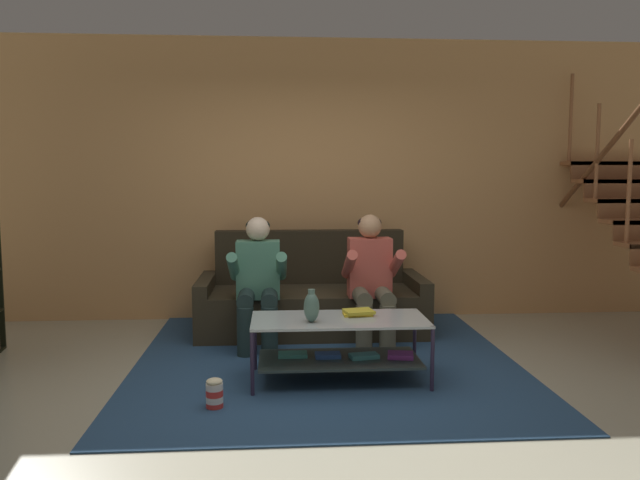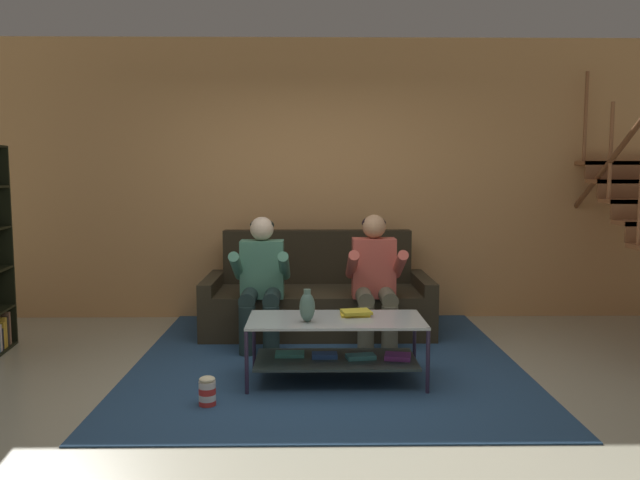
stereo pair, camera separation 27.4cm
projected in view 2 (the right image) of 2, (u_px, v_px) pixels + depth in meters
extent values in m
plane|color=#AAA78E|center=(302.00, 397.00, 4.25)|extent=(16.80, 16.80, 0.00)
cube|color=tan|center=(305.00, 180.00, 6.55)|extent=(8.40, 0.12, 2.90)
cube|color=#985B36|center=(639.00, 181.00, 6.12)|extent=(0.94, 0.29, 0.04)
cube|color=#985B36|center=(625.00, 163.00, 6.38)|extent=(0.94, 0.29, 0.04)
cube|color=brown|center=(631.00, 170.00, 6.26)|extent=(0.94, 0.02, 0.18)
cube|color=#985B36|center=(613.00, 146.00, 6.65)|extent=(0.94, 0.29, 0.04)
cube|color=brown|center=(618.00, 153.00, 6.53)|extent=(0.94, 0.02, 0.18)
cylinder|color=#985B36|center=(611.00, 151.00, 5.80)|extent=(0.04, 0.04, 0.90)
cylinder|color=#985B36|center=(586.00, 117.00, 6.33)|extent=(0.04, 0.04, 0.90)
cylinder|color=brown|center=(636.00, 128.00, 5.35)|extent=(0.05, 2.60, 1.69)
cube|color=#322B1C|center=(318.00, 311.00, 5.98)|extent=(1.88, 0.94, 0.42)
cube|color=black|center=(317.00, 256.00, 6.30)|extent=(1.88, 0.18, 0.53)
cube|color=#322B1C|center=(213.00, 305.00, 5.96)|extent=(0.13, 0.94, 0.54)
cube|color=#322B1C|center=(422.00, 304.00, 5.98)|extent=(0.13, 0.94, 0.54)
cylinder|color=#1E302E|center=(247.00, 331.00, 5.20)|extent=(0.14, 0.14, 0.42)
cylinder|color=#1E302E|center=(271.00, 331.00, 5.20)|extent=(0.14, 0.14, 0.42)
cylinder|color=#1E302E|center=(249.00, 297.00, 5.35)|extent=(0.14, 0.42, 0.14)
cylinder|color=#1E302E|center=(272.00, 297.00, 5.35)|extent=(0.14, 0.42, 0.14)
cube|color=#498269|center=(262.00, 269.00, 5.54)|extent=(0.38, 0.22, 0.51)
cylinder|color=#498269|center=(237.00, 266.00, 5.35)|extent=(0.09, 0.49, 0.31)
cylinder|color=#498269|center=(284.00, 266.00, 5.35)|extent=(0.09, 0.49, 0.31)
sphere|color=beige|center=(262.00, 229.00, 5.50)|extent=(0.21, 0.21, 0.21)
ellipsoid|color=black|center=(262.00, 225.00, 5.52)|extent=(0.21, 0.21, 0.13)
cylinder|color=#5D5A46|center=(366.00, 331.00, 5.21)|extent=(0.14, 0.14, 0.42)
cylinder|color=#5D5A46|center=(390.00, 331.00, 5.22)|extent=(0.14, 0.14, 0.42)
cylinder|color=#5D5A46|center=(364.00, 297.00, 5.36)|extent=(0.14, 0.42, 0.14)
cylinder|color=#5D5A46|center=(387.00, 297.00, 5.37)|extent=(0.14, 0.42, 0.14)
cube|color=#C35346|center=(374.00, 268.00, 5.55)|extent=(0.38, 0.22, 0.53)
cylinder|color=#C35346|center=(352.00, 265.00, 5.36)|extent=(0.09, 0.49, 0.31)
cylinder|color=#C35346|center=(399.00, 265.00, 5.37)|extent=(0.09, 0.49, 0.31)
sphere|color=tan|center=(374.00, 226.00, 5.51)|extent=(0.21, 0.21, 0.21)
ellipsoid|color=black|center=(374.00, 223.00, 5.53)|extent=(0.21, 0.21, 0.13)
cube|color=#B6C0BF|center=(336.00, 320.00, 4.52)|extent=(1.27, 0.59, 0.02)
cube|color=#313F3D|center=(336.00, 360.00, 4.55)|extent=(1.17, 0.54, 0.02)
cylinder|color=#2E233C|center=(247.00, 362.00, 4.26)|extent=(0.03, 0.03, 0.47)
cylinder|color=#2E233C|center=(428.00, 361.00, 4.27)|extent=(0.03, 0.03, 0.47)
cylinder|color=#2E233C|center=(254.00, 340.00, 4.81)|extent=(0.03, 0.03, 0.47)
cylinder|color=#2E233C|center=(414.00, 340.00, 4.83)|extent=(0.03, 0.03, 0.47)
cube|color=teal|center=(290.00, 354.00, 4.61)|extent=(0.21, 0.13, 0.03)
cube|color=#2D56A8|center=(325.00, 355.00, 4.57)|extent=(0.19, 0.12, 0.03)
cube|color=teal|center=(361.00, 357.00, 4.53)|extent=(0.22, 0.15, 0.03)
cube|color=purple|center=(398.00, 357.00, 4.53)|extent=(0.21, 0.18, 0.03)
cube|color=navy|center=(326.00, 356.00, 5.18)|extent=(3.04, 3.44, 0.01)
cube|color=slate|center=(326.00, 356.00, 5.18)|extent=(1.67, 1.89, 0.00)
ellipsoid|color=#4B6C61|center=(307.00, 307.00, 4.41)|extent=(0.11, 0.11, 0.21)
cylinder|color=#4B6C61|center=(307.00, 292.00, 4.40)|extent=(0.05, 0.05, 0.05)
cube|color=yellow|center=(355.00, 315.00, 4.61)|extent=(0.22, 0.14, 0.02)
cube|color=gold|center=(356.00, 312.00, 4.61)|extent=(0.24, 0.20, 0.02)
cylinder|color=red|center=(208.00, 403.00, 4.07)|extent=(0.11, 0.11, 0.04)
cylinder|color=white|center=(207.00, 397.00, 4.07)|extent=(0.11, 0.11, 0.04)
cylinder|color=red|center=(207.00, 391.00, 4.06)|extent=(0.11, 0.11, 0.04)
cylinder|color=white|center=(207.00, 384.00, 4.06)|extent=(0.11, 0.11, 0.04)
ellipsoid|color=beige|center=(207.00, 379.00, 4.06)|extent=(0.11, 0.11, 0.04)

